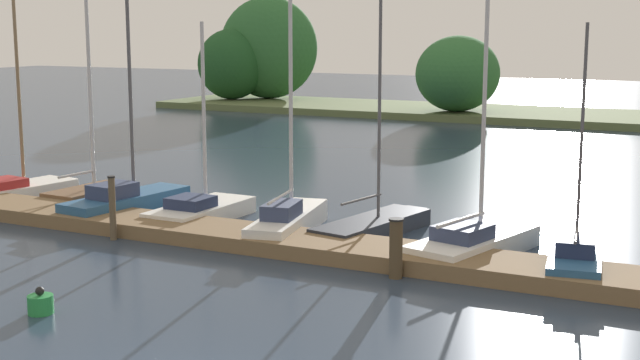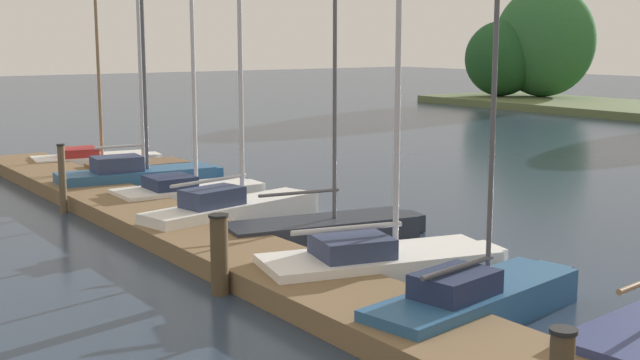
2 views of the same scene
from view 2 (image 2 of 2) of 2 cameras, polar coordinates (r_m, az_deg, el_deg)
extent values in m
cube|color=brown|center=(13.74, -3.67, -5.99)|extent=(29.94, 1.80, 0.35)
ellipsoid|color=#2D6633|center=(52.73, 15.07, 9.16)|extent=(6.94, 4.43, 6.66)
ellipsoid|color=#1E4C23|center=(52.65, 12.33, 8.14)|extent=(4.45, 4.42, 4.58)
cube|color=white|center=(26.23, -15.25, 1.23)|extent=(1.87, 3.69, 0.38)
cube|color=white|center=(26.59, -11.90, 1.43)|extent=(0.88, 0.98, 0.33)
cube|color=maroon|center=(26.11, -16.23, 1.85)|extent=(1.17, 1.20, 0.25)
cylinder|color=#7F6647|center=(26.03, -15.01, 8.86)|extent=(0.10, 0.10, 6.56)
cube|color=brown|center=(23.99, -12.43, 0.66)|extent=(1.42, 2.71, 0.44)
cube|color=brown|center=(24.40, -9.79, 0.84)|extent=(0.73, 0.70, 0.38)
cylinder|color=#B7B7BC|center=(23.78, -12.26, 8.48)|extent=(0.11, 0.11, 6.08)
cylinder|color=#B7B7BC|center=(23.75, -13.52, 2.25)|extent=(0.16, 1.45, 0.08)
cube|color=#285684|center=(21.75, -12.45, -0.06)|extent=(1.58, 4.03, 0.58)
cube|color=#285684|center=(22.30, -8.09, 0.23)|extent=(0.74, 1.05, 0.50)
cube|color=#2D3856|center=(21.55, -13.75, 1.09)|extent=(0.99, 1.27, 0.38)
cylinder|color=#4C4C51|center=(21.54, -12.04, 9.30)|extent=(0.10, 0.10, 6.48)
cube|color=white|center=(19.91, -9.12, -1.05)|extent=(1.44, 3.39, 0.44)
cube|color=white|center=(20.58, -5.30, -0.69)|extent=(0.77, 0.86, 0.37)
cube|color=#1E2847|center=(19.68, -10.26, -0.14)|extent=(1.05, 1.03, 0.29)
cylinder|color=#B7B7BC|center=(19.70, -8.66, 6.53)|extent=(0.10, 0.10, 4.80)
cube|color=white|center=(17.23, -6.07, -2.45)|extent=(1.75, 4.12, 0.56)
cube|color=white|center=(18.43, -1.80, -1.69)|extent=(0.72, 1.09, 0.47)
cube|color=#2D3856|center=(16.83, -7.40, -1.17)|extent=(0.95, 1.32, 0.36)
cylinder|color=#B7B7BC|center=(17.05, -5.51, 9.48)|extent=(0.10, 0.10, 6.56)
cylinder|color=#B7B7BC|center=(16.73, -7.57, -0.04)|extent=(0.45, 1.89, 0.07)
cube|color=#232833|center=(16.20, 0.08, -3.43)|extent=(1.82, 3.94, 0.42)
cube|color=#232833|center=(16.97, 5.34, -2.94)|extent=(0.79, 1.05, 0.36)
cylinder|color=#4C4C51|center=(15.90, 1.03, 9.73)|extent=(0.08, 0.08, 6.96)
cylinder|color=#4C4C51|center=(15.87, -1.42, -0.88)|extent=(0.37, 1.63, 0.06)
cube|color=white|center=(13.46, 4.07, -6.02)|extent=(2.22, 4.02, 0.49)
cube|color=white|center=(14.26, 10.35, -5.36)|extent=(0.95, 1.10, 0.42)
cube|color=#2D3856|center=(13.17, 2.20, -4.54)|extent=(1.25, 1.35, 0.32)
cylinder|color=#B7B7BC|center=(13.10, 5.37, 7.07)|extent=(0.09, 0.09, 5.61)
cylinder|color=#B7B7BC|center=(13.07, 1.89, -3.34)|extent=(0.53, 1.83, 0.08)
cube|color=#285684|center=(11.76, 10.57, -8.47)|extent=(1.63, 3.87, 0.50)
cube|color=#285684|center=(13.13, 14.86, -6.82)|extent=(0.71, 1.02, 0.42)
cube|color=#1E2847|center=(11.27, 9.25, -7.03)|extent=(0.95, 1.24, 0.32)
cylinder|color=#4C4C51|center=(11.47, 11.79, 4.31)|extent=(0.07, 0.07, 4.69)
cylinder|color=#4C4C51|center=(11.26, 9.47, -5.93)|extent=(0.32, 1.52, 0.07)
cylinder|color=brown|center=(19.46, -17.24, 0.02)|extent=(0.16, 0.16, 1.53)
cylinder|color=black|center=(19.35, -17.36, 2.31)|extent=(0.19, 0.19, 0.04)
cylinder|color=#4C3D28|center=(12.82, -6.91, -5.19)|extent=(0.27, 0.27, 1.21)
cylinder|color=black|center=(12.68, -6.97, -2.45)|extent=(0.31, 0.31, 0.04)
cylinder|color=black|center=(7.50, 16.36, -9.89)|extent=(0.24, 0.24, 0.04)
camera|label=1|loc=(11.50, -102.95, 4.04)|focal=49.46mm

